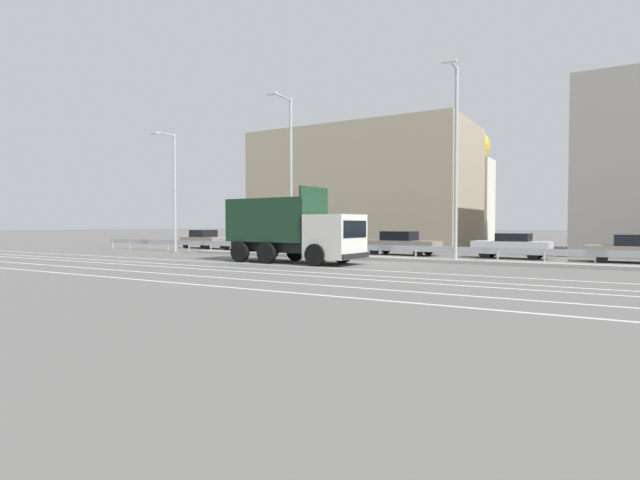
{
  "coord_description": "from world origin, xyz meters",
  "views": [
    {
      "loc": [
        10.48,
        -22.75,
        1.94
      ],
      "look_at": [
        -3.26,
        0.11,
        1.1
      ],
      "focal_mm": 28.0,
      "sensor_mm": 36.0,
      "label": 1
    }
  ],
  "objects": [
    {
      "name": "parked_car_2",
      "position": [
        -6.92,
        6.5,
        0.74
      ],
      "size": [
        4.77,
        1.94,
        1.45
      ],
      "rotation": [
        0.0,
        0.0,
        -1.53
      ],
      "color": "silver",
      "rests_on": "ground_plane"
    },
    {
      "name": "street_lamp_0",
      "position": [
        -16.34,
        1.91,
        4.59
      ],
      "size": [
        0.7,
        1.93,
        8.29
      ],
      "color": "#ADADB2",
      "rests_on": "ground_plane"
    },
    {
      "name": "dump_truck",
      "position": [
        -2.79,
        -1.9,
        1.29
      ],
      "size": [
        7.39,
        2.97,
        3.77
      ],
      "rotation": [
        0.0,
        0.0,
        -1.61
      ],
      "color": "silver",
      "rests_on": "ground_plane"
    },
    {
      "name": "parked_car_5",
      "position": [
        11.0,
        6.81,
        0.71
      ],
      "size": [
        4.09,
        2.1,
        1.43
      ],
      "rotation": [
        0.0,
        0.0,
        1.6
      ],
      "color": "gray",
      "rests_on": "ground_plane"
    },
    {
      "name": "street_lamp_2",
      "position": [
        3.47,
        1.97,
        5.33
      ],
      "size": [
        0.71,
        1.92,
        9.76
      ],
      "color": "#ADADB2",
      "rests_on": "ground_plane"
    },
    {
      "name": "median_island",
      "position": [
        0.0,
        2.07,
        0.09
      ],
      "size": [
        27.22,
        1.1,
        0.18
      ],
      "primitive_type": "cube",
      "color": "gray",
      "rests_on": "ground_plane"
    },
    {
      "name": "ground_plane",
      "position": [
        0.0,
        0.0,
        0.0
      ],
      "size": [
        320.0,
        320.0,
        0.0
      ],
      "primitive_type": "plane",
      "color": "#605E5B"
    },
    {
      "name": "parked_car_4",
      "position": [
        5.28,
        6.98,
        0.73
      ],
      "size": [
        4.2,
        1.92,
        1.44
      ],
      "rotation": [
        0.0,
        0.0,
        1.54
      ],
      "color": "silver",
      "rests_on": "ground_plane"
    },
    {
      "name": "parked_car_1",
      "position": [
        -13.42,
        6.35,
        0.7
      ],
      "size": [
        4.4,
        1.96,
        1.39
      ],
      "rotation": [
        0.0,
        0.0,
        -1.62
      ],
      "color": "silver",
      "rests_on": "ground_plane"
    },
    {
      "name": "lane_strip_0",
      "position": [
        -3.69,
        -3.66,
        0.0
      ],
      "size": [
        49.49,
        0.16,
        0.01
      ],
      "primitive_type": "cube",
      "color": "silver",
      "rests_on": "ground_plane"
    },
    {
      "name": "background_building_0",
      "position": [
        -8.3,
        15.68,
        4.92
      ],
      "size": [
        18.04,
        9.35,
        9.84
      ],
      "primitive_type": "cube",
      "color": "tan",
      "rests_on": "ground_plane"
    },
    {
      "name": "street_lamp_1",
      "position": [
        -6.43,
        1.85,
        5.24
      ],
      "size": [
        0.71,
        2.24,
        9.5
      ],
      "color": "#ADADB2",
      "rests_on": "ground_plane"
    },
    {
      "name": "parked_car_3",
      "position": [
        -1.39,
        6.93,
        0.75
      ],
      "size": [
        4.97,
        2.05,
        1.5
      ],
      "rotation": [
        0.0,
        0.0,
        -1.65
      ],
      "color": "gray",
      "rests_on": "ground_plane"
    },
    {
      "name": "church_tower",
      "position": [
        -1.85,
        26.63,
        5.42
      ],
      "size": [
        3.6,
        3.6,
        12.01
      ],
      "color": "silver",
      "rests_on": "ground_plane"
    },
    {
      "name": "median_guardrail",
      "position": [
        -0.0,
        2.97,
        0.57
      ],
      "size": [
        49.49,
        0.09,
        0.78
      ],
      "color": "#9EA0A5",
      "rests_on": "ground_plane"
    },
    {
      "name": "lane_strip_2",
      "position": [
        -3.69,
        -6.98,
        0.0
      ],
      "size": [
        49.49,
        0.16,
        0.01
      ],
      "primitive_type": "cube",
      "color": "silver",
      "rests_on": "ground_plane"
    },
    {
      "name": "lane_strip_4",
      "position": [
        -3.69,
        -11.11,
        0.0
      ],
      "size": [
        49.49,
        0.16,
        0.01
      ],
      "primitive_type": "cube",
      "color": "silver",
      "rests_on": "ground_plane"
    },
    {
      "name": "parked_car_0",
      "position": [
        -18.35,
        6.99,
        0.74
      ],
      "size": [
        4.0,
        2.18,
        1.49
      ],
      "rotation": [
        0.0,
        0.0,
        -1.65
      ],
      "color": "gray",
      "rests_on": "ground_plane"
    },
    {
      "name": "lane_strip_3",
      "position": [
        -3.69,
        -9.16,
        0.0
      ],
      "size": [
        49.49,
        0.16,
        0.01
      ],
      "primitive_type": "cube",
      "color": "silver",
      "rests_on": "ground_plane"
    },
    {
      "name": "lane_strip_1",
      "position": [
        -3.69,
        -5.74,
        0.0
      ],
      "size": [
        49.49,
        0.16,
        0.01
      ],
      "primitive_type": "cube",
      "color": "silver",
      "rests_on": "ground_plane"
    },
    {
      "name": "median_road_sign",
      "position": [
        -8.68,
        2.07,
        1.36
      ],
      "size": [
        0.73,
        0.16,
        2.59
      ],
      "color": "white",
      "rests_on": "ground_plane"
    }
  ]
}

